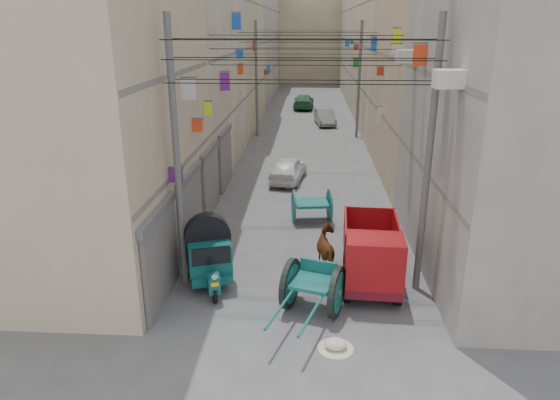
# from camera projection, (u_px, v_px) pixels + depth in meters

# --- Properties ---
(building_row_left) EXTENTS (8.00, 62.00, 14.00)m
(building_row_left) POSITION_uv_depth(u_px,v_px,m) (210.00, 41.00, 40.41)
(building_row_left) COLOR tan
(building_row_left) RESTS_ON ground
(building_row_right) EXTENTS (8.00, 62.00, 14.00)m
(building_row_right) POSITION_uv_depth(u_px,v_px,m) (410.00, 41.00, 39.49)
(building_row_right) COLOR #9B9691
(building_row_right) RESTS_ON ground
(end_cap_building) EXTENTS (22.00, 10.00, 13.00)m
(end_cap_building) POSITION_uv_depth(u_px,v_px,m) (310.00, 34.00, 69.96)
(end_cap_building) COLOR #B5AC8E
(end_cap_building) RESTS_ON ground
(shutters_left) EXTENTS (0.18, 14.40, 2.88)m
(shutters_left) POSITION_uv_depth(u_px,v_px,m) (202.00, 192.00, 19.44)
(shutters_left) COLOR #48474C
(shutters_left) RESTS_ON ground
(signboards) EXTENTS (8.22, 40.52, 5.67)m
(signboards) POSITION_uv_depth(u_px,v_px,m) (306.00, 102.00, 29.20)
(signboards) COLOR #A72C16
(signboards) RESTS_ON ground
(ac_units) EXTENTS (0.70, 6.55, 3.35)m
(ac_units) POSITION_uv_depth(u_px,v_px,m) (429.00, 33.00, 14.49)
(ac_units) COLOR beige
(ac_units) RESTS_ON ground
(utility_poles) EXTENTS (7.40, 22.20, 8.00)m
(utility_poles) POSITION_uv_depth(u_px,v_px,m) (306.00, 104.00, 24.63)
(utility_poles) COLOR #545456
(utility_poles) RESTS_ON ground
(overhead_cables) EXTENTS (7.40, 22.52, 1.12)m
(overhead_cables) POSITION_uv_depth(u_px,v_px,m) (306.00, 47.00, 21.26)
(overhead_cables) COLOR black
(overhead_cables) RESTS_ON ground
(auto_rickshaw) EXTENTS (1.90, 2.57, 1.74)m
(auto_rickshaw) POSITION_uv_depth(u_px,v_px,m) (208.00, 252.00, 15.39)
(auto_rickshaw) COLOR black
(auto_rickshaw) RESTS_ON ground
(tonga_cart) EXTENTS (2.13, 3.46, 1.46)m
(tonga_cart) POSITION_uv_depth(u_px,v_px,m) (313.00, 287.00, 13.89)
(tonga_cart) COLOR black
(tonga_cart) RESTS_ON ground
(mini_truck) EXTENTS (1.85, 3.78, 2.08)m
(mini_truck) POSITION_uv_depth(u_px,v_px,m) (372.00, 260.00, 14.97)
(mini_truck) COLOR black
(mini_truck) RESTS_ON ground
(second_cart) EXTENTS (1.71, 1.56, 1.37)m
(second_cart) POSITION_uv_depth(u_px,v_px,m) (312.00, 205.00, 20.36)
(second_cart) COLOR #135654
(second_cart) RESTS_ON ground
(feed_sack) EXTENTS (0.56, 0.45, 0.28)m
(feed_sack) POSITION_uv_depth(u_px,v_px,m) (336.00, 344.00, 12.43)
(feed_sack) COLOR beige
(feed_sack) RESTS_ON ground
(horse) EXTENTS (1.18, 1.84, 1.43)m
(horse) POSITION_uv_depth(u_px,v_px,m) (329.00, 251.00, 16.24)
(horse) COLOR maroon
(horse) RESTS_ON ground
(distant_car_white) EXTENTS (2.05, 3.92, 1.27)m
(distant_car_white) POSITION_uv_depth(u_px,v_px,m) (288.00, 169.00, 25.80)
(distant_car_white) COLOR silver
(distant_car_white) RESTS_ON ground
(distant_car_grey) EXTENTS (1.82, 3.99, 1.27)m
(distant_car_grey) POSITION_uv_depth(u_px,v_px,m) (325.00, 117.00, 40.46)
(distant_car_grey) COLOR slate
(distant_car_grey) RESTS_ON ground
(distant_car_green) EXTENTS (2.00, 4.65, 1.33)m
(distant_car_green) POSITION_uv_depth(u_px,v_px,m) (304.00, 102.00, 48.38)
(distant_car_green) COLOR #21623C
(distant_car_green) RESTS_ON ground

